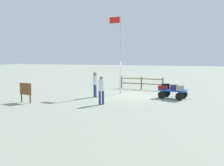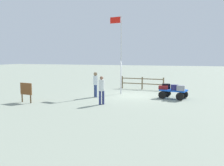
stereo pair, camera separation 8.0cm
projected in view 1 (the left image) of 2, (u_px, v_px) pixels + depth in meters
name	position (u px, v px, depth m)	size (l,w,h in m)	color
ground_plane	(134.00, 96.00, 17.96)	(120.00, 120.00, 0.00)	gray
luggage_cart	(173.00, 92.00, 16.73)	(1.96, 1.52, 0.62)	blue
suitcase_maroon	(180.00, 88.00, 16.07)	(0.51, 0.37, 0.36)	gray
suitcase_navy	(166.00, 86.00, 17.03)	(0.60, 0.49, 0.36)	black
suitcase_grey	(163.00, 87.00, 16.82)	(0.63, 0.38, 0.24)	maroon
suitcase_tan	(174.00, 87.00, 16.32)	(0.52, 0.36, 0.37)	navy
worker_lead	(95.00, 83.00, 17.20)	(0.44, 0.44, 1.78)	navy
worker_trailing	(101.00, 88.00, 14.54)	(0.46, 0.46, 1.71)	navy
flagpole	(120.00, 49.00, 18.53)	(0.96, 0.20, 5.96)	silver
signboard	(26.00, 90.00, 15.14)	(0.95, 0.24, 1.24)	#4C3319
wooden_fence	(141.00, 82.00, 21.34)	(3.84, 0.42, 1.10)	brown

